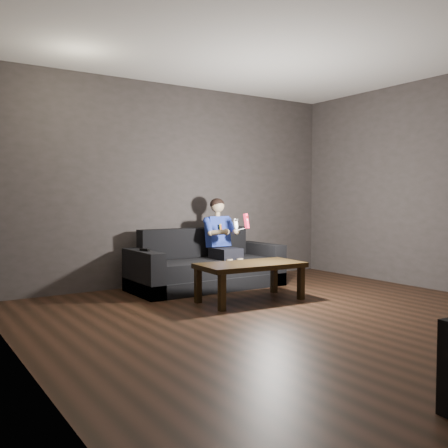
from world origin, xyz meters
TOP-DOWN VIEW (x-y plane):
  - floor at (0.00, 0.00)m, footprint 5.00×5.00m
  - back_wall at (0.00, 2.50)m, footprint 5.00×0.04m
  - left_wall at (-2.50, 0.00)m, footprint 0.04×5.00m
  - ceiling at (0.00, 0.00)m, footprint 5.00×5.00m
  - sofa at (0.13, 1.96)m, footprint 1.98×0.86m
  - child at (0.36, 1.91)m, footprint 0.45×0.55m
  - wii_remote_red at (0.44, 1.48)m, footprint 0.06×0.08m
  - nunchuk_white at (0.28, 1.49)m, footprint 0.07×0.10m
  - wii_remote_black at (-0.76, 1.88)m, footprint 0.07×0.16m
  - coffee_table at (0.12, 0.96)m, footprint 1.23×0.67m

SIDE VIEW (x-z plane):
  - floor at x=0.00m, z-range 0.00..0.00m
  - sofa at x=0.13m, z-range -0.13..0.63m
  - coffee_table at x=0.12m, z-range 0.16..0.59m
  - wii_remote_black at x=-0.76m, z-range 0.54..0.57m
  - child at x=0.36m, z-range 0.12..1.23m
  - nunchuk_white at x=0.28m, z-range 0.77..0.92m
  - wii_remote_red at x=0.44m, z-range 0.79..0.98m
  - back_wall at x=0.00m, z-range 0.00..2.70m
  - left_wall at x=-2.50m, z-range 0.00..2.70m
  - ceiling at x=0.00m, z-range 2.69..2.71m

